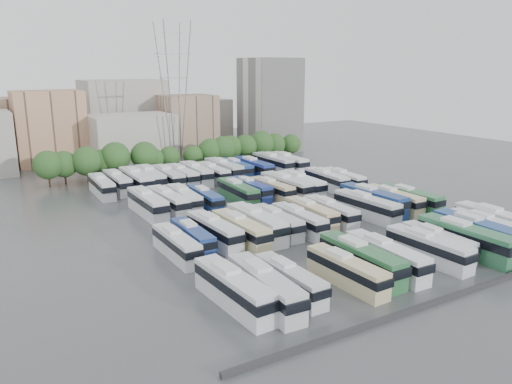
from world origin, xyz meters
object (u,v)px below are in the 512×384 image
bus_r0_s2 (290,280)px  bus_r2_s12 (326,180)px  bus_r1_s7 (311,213)px  bus_r1_s8 (330,212)px  bus_r2_s8 (272,189)px  bus_r2_s3 (184,198)px  bus_r2_s6 (238,192)px  bus_r3_s0 (102,186)px  bus_r0_s10 (466,239)px  bus_r1_s3 (241,230)px  bus_r1_s13 (410,199)px  bus_r0_s0 (234,289)px  bus_r1_s5 (277,222)px  bus_r1_s6 (299,220)px  bus_r2_s4 (205,199)px  bus_r0_s11 (478,233)px  bus_r3_s10 (254,168)px  bus_r1_s12 (393,200)px  bus_r3_s8 (224,169)px  bus_r0_s8 (428,248)px  bus_r1_s11 (373,200)px  bus_r2_s13 (343,179)px  bus_r2_s9 (286,186)px  bus_r3_s13 (288,162)px  bus_r3_s1 (117,182)px  bus_r1_s10 (367,206)px  bus_r3_s3 (150,178)px  bus_r2_s10 (301,184)px  bus_r3_s4 (167,177)px  bus_r3_s12 (273,163)px  bus_r2_s2 (168,201)px  bus_r1_s4 (257,223)px  bus_r0_s12 (489,229)px  bus_r1_s0 (176,245)px  bus_r2_s1 (148,203)px  apartment_tower (270,105)px  electricity_pylon (174,88)px  bus_r3_s2 (136,180)px  bus_r0_s4 (347,270)px  bus_r3_s5 (181,176)px  bus_r0_s6 (386,256)px  bus_r1_s2 (214,231)px  bus_r0_s9 (438,242)px  bus_r1_s1 (192,237)px  bus_r0_s13 (498,223)px  bus_r2_s7 (250,189)px  bus_r3_s9 (237,168)px

bus_r0_s2 → bus_r2_s12: bus_r2_s12 is taller
bus_r1_s7 → bus_r1_s8: (3.17, -0.86, 0.00)m
bus_r1_s7 → bus_r2_s8: (3.20, 16.16, -0.01)m
bus_r0_s2 → bus_r2_s3: bearing=84.0°
bus_r2_s6 → bus_r3_s0: bearing=140.8°
bus_r0_s10 → bus_r2_s12: 37.93m
bus_r1_s3 → bus_r1_s13: 32.98m
bus_r0_s0 → bus_r1_s5: 23.52m
bus_r1_s6 → bus_r2_s4: bus_r1_s6 is taller
bus_r0_s11 → bus_r1_s3: bus_r0_s11 is taller
bus_r2_s3 → bus_r3_s10: bus_r3_s10 is taller
bus_r1_s12 → bus_r3_s8: bus_r3_s8 is taller
bus_r0_s8 → bus_r1_s11: 22.17m
bus_r1_s12 → bus_r2_s13: bus_r1_s12 is taller
bus_r0_s11 → bus_r1_s7: size_ratio=1.15×
bus_r2_s9 → bus_r0_s11: bearing=-81.7°
bus_r3_s13 → bus_r3_s1: bearing=179.2°
bus_r1_s10 → bus_r3_s3: (-23.07, 37.42, 0.11)m
bus_r2_s10 → bus_r3_s4: 27.16m
bus_r3_s12 → bus_r2_s2: bearing=-152.0°
bus_r1_s11 → bus_r0_s8: bearing=-117.9°
bus_r1_s5 → bus_r1_s6: (3.20, -1.12, 0.02)m
bus_r1_s4 → bus_r3_s13: bus_r3_s13 is taller
bus_r2_s10 → bus_r0_s12: bearing=-77.1°
bus_r0_s10 → bus_r3_s12: bus_r0_s10 is taller
bus_r1_s0 → bus_r2_s1: size_ratio=0.87×
apartment_tower → electricity_pylon: electricity_pylon is taller
bus_r1_s5 → bus_r3_s2: 36.81m
bus_r1_s10 → bus_r2_s10: bus_r2_s10 is taller
bus_r2_s10 → bus_r3_s0: bus_r2_s10 is taller
bus_r3_s2 → bus_r2_s13: bearing=-27.8°
bus_r0_s0 → bus_r0_s10: bearing=-7.0°
bus_r0_s4 → bus_r3_s5: bearing=84.9°
bus_r0_s12 → bus_r3_s3: 62.14m
bus_r0_s6 → bus_r3_s12: (19.54, 55.30, 0.19)m
bus_r0_s6 → bus_r2_s13: bearing=58.2°
bus_r1_s0 → bus_r3_s5: bus_r3_s5 is taller
bus_r2_s1 → bus_r1_s12: bearing=-27.6°
bus_r1_s0 → bus_r1_s2: size_ratio=0.92×
bus_r2_s13 → bus_r3_s3: 38.68m
bus_r0_s9 → bus_r1_s5: size_ratio=0.97×
bus_r1_s1 → bus_r2_s4: (9.86, 17.05, 0.04)m
bus_r2_s2 → bus_r2_s6: size_ratio=1.01×
bus_r0_s0 → bus_r0_s10: (32.73, -2.51, 0.17)m
bus_r0_s13 → bus_r3_s13: bearing=92.1°
bus_r1_s10 → bus_r2_s4: 27.07m
bus_r2_s1 → bus_r2_s13: bus_r2_s1 is taller
bus_r0_s2 → bus_r2_s10: (26.23, 34.31, 0.32)m
bus_r1_s5 → bus_r2_s7: (6.61, 19.02, 0.06)m
bus_r3_s9 → bus_r3_s8: bearing=-172.1°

